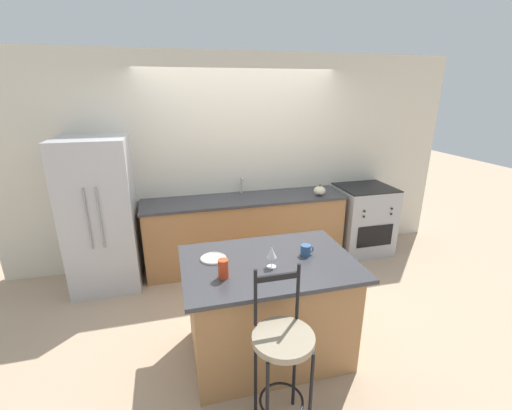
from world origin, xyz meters
TOP-DOWN VIEW (x-y plane):
  - ground_plane at (0.00, 0.00)m, footprint 18.00×18.00m
  - wall_back at (0.00, 0.67)m, footprint 6.00×0.07m
  - back_counter at (0.00, 0.36)m, footprint 2.61×0.65m
  - sink_faucet at (0.00, 0.55)m, footprint 0.02×0.13m
  - kitchen_island at (-0.19, -1.33)m, footprint 1.43×0.98m
  - refrigerator at (-1.72, 0.28)m, footprint 0.75×0.75m
  - oven_range at (1.72, 0.31)m, footprint 0.73×0.69m
  - bar_stool_near at (-0.31, -2.05)m, footprint 0.40×0.40m
  - dinner_plate at (-0.62, -1.18)m, footprint 0.22×0.22m
  - wine_glass at (-0.19, -1.43)m, footprint 0.08×0.08m
  - coffee_mug at (0.15, -1.31)m, footprint 0.12×0.09m
  - tumbler_cup at (-0.59, -1.49)m, footprint 0.08×0.08m
  - pumpkin_decoration at (0.97, 0.21)m, footprint 0.15×0.15m

SIDE VIEW (x-z plane):
  - ground_plane at x=0.00m, z-range 0.00..0.00m
  - kitchen_island at x=-0.19m, z-range 0.00..0.92m
  - back_counter at x=0.00m, z-range 0.00..0.93m
  - oven_range at x=1.72m, z-range 0.00..0.96m
  - bar_stool_near at x=-0.31m, z-range 0.04..1.23m
  - refrigerator at x=-1.72m, z-range 0.00..1.77m
  - dinner_plate at x=-0.62m, z-range 0.91..0.93m
  - coffee_mug at x=0.15m, z-range 0.91..1.00m
  - tumbler_cup at x=-0.59m, z-range 0.91..1.06m
  - pumpkin_decoration at x=0.97m, z-range 0.92..1.06m
  - wine_glass at x=-0.19m, z-range 0.95..1.12m
  - sink_faucet at x=0.00m, z-range 0.96..1.18m
  - wall_back at x=0.00m, z-range 0.00..2.70m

